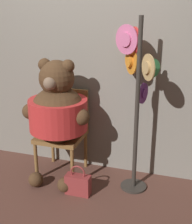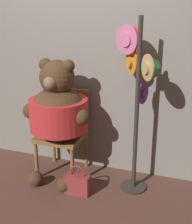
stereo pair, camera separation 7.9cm
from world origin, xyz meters
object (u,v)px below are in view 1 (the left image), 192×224
at_px(handbag_on_ground, 78,184).
at_px(chair, 64,128).
at_px(hat_display_rack, 137,85).
at_px(teddy_bear, 58,111).

bearing_deg(handbag_on_ground, chair, 127.35).
relative_size(chair, hat_display_rack, 0.54).
bearing_deg(chair, teddy_bear, -85.77).
bearing_deg(teddy_bear, hat_display_rack, 5.85).
height_order(chair, handbag_on_ground, chair).
xyz_separation_m(chair, handbag_on_ground, (0.33, -0.43, -0.42)).
xyz_separation_m(hat_display_rack, handbag_on_ground, (-0.51, -0.35, -1.01)).
bearing_deg(hat_display_rack, chair, 174.54).
distance_m(chair, handbag_on_ground, 0.69).
relative_size(teddy_bear, hat_display_rack, 0.76).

